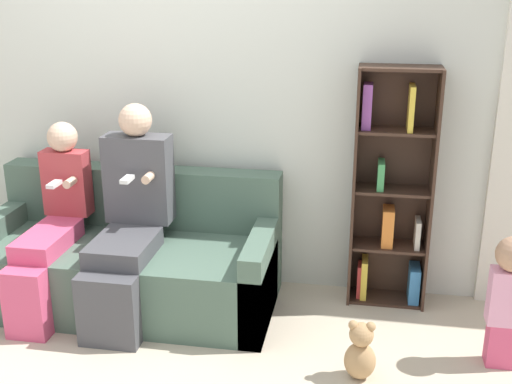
{
  "coord_description": "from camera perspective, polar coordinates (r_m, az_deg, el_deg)",
  "views": [
    {
      "loc": [
        1.24,
        -2.98,
        2.0
      ],
      "look_at": [
        0.62,
        0.56,
        0.77
      ],
      "focal_mm": 45.0,
      "sensor_mm": 36.0,
      "label": 1
    }
  ],
  "objects": [
    {
      "name": "teddy_bear",
      "position": [
        3.44,
        9.26,
        -13.84
      ],
      "size": [
        0.16,
        0.14,
        0.33
      ],
      "color": "tan",
      "rests_on": "ground_plane"
    },
    {
      "name": "back_wall",
      "position": [
        4.2,
        -7.46,
        8.81
      ],
      "size": [
        10.0,
        0.06,
        2.55
      ],
      "color": "silver",
      "rests_on": "ground_plane"
    },
    {
      "name": "toddler_standing",
      "position": [
        3.62,
        21.52,
        -8.45
      ],
      "size": [
        0.19,
        0.19,
        0.74
      ],
      "color": "#DB4C75",
      "rests_on": "ground_plane"
    },
    {
      "name": "adult_seated",
      "position": [
        3.89,
        -11.19,
        -1.83
      ],
      "size": [
        0.4,
        0.76,
        1.27
      ],
      "color": "#47474C",
      "rests_on": "ground_plane"
    },
    {
      "name": "couch",
      "position": [
        4.15,
        -11.12,
        -6.02
      ],
      "size": [
        1.83,
        0.84,
        0.8
      ],
      "color": "#4C6656",
      "rests_on": "ground_plane"
    },
    {
      "name": "ground_plane",
      "position": [
        3.79,
        -11.03,
        -13.3
      ],
      "size": [
        14.0,
        14.0,
        0.0
      ],
      "primitive_type": "plane",
      "color": "beige"
    },
    {
      "name": "bookshelf",
      "position": [
        4.03,
        11.91,
        -0.36
      ],
      "size": [
        0.48,
        0.25,
        1.49
      ],
      "color": "#3D281E",
      "rests_on": "ground_plane"
    },
    {
      "name": "child_seated",
      "position": [
        4.09,
        -17.74,
        -2.49
      ],
      "size": [
        0.29,
        0.78,
        1.13
      ],
      "color": "#DB4C75",
      "rests_on": "ground_plane"
    }
  ]
}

